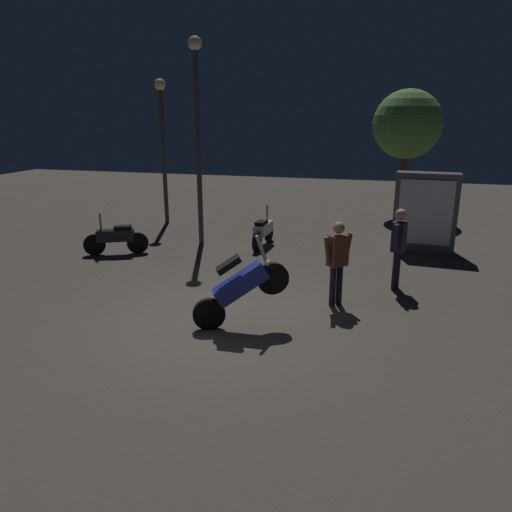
# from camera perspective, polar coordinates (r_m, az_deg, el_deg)

# --- Properties ---
(ground_plane) EXTENTS (40.00, 40.00, 0.00)m
(ground_plane) POSITION_cam_1_polar(r_m,az_deg,el_deg) (8.70, -4.00, -7.62)
(ground_plane) COLOR #4C443D
(motorcycle_blue_foreground) EXTENTS (1.55, 0.78, 1.63)m
(motorcycle_blue_foreground) POSITION_cam_1_polar(r_m,az_deg,el_deg) (8.15, -1.86, -3.66)
(motorcycle_blue_foreground) COLOR black
(motorcycle_blue_foreground) RESTS_ON ground_plane
(motorcycle_black_parked_left) EXTENTS (1.55, 0.79, 1.11)m
(motorcycle_black_parked_left) POSITION_cam_1_polar(r_m,az_deg,el_deg) (13.07, -16.31, 2.07)
(motorcycle_black_parked_left) COLOR black
(motorcycle_black_parked_left) RESTS_ON ground_plane
(motorcycle_white_parked_right) EXTENTS (0.36, 1.66, 1.11)m
(motorcycle_white_parked_right) POSITION_cam_1_polar(r_m,az_deg,el_deg) (13.31, 0.86, 2.99)
(motorcycle_white_parked_right) COLOR black
(motorcycle_white_parked_right) RESTS_ON ground_plane
(person_rider_beside) EXTENTS (0.53, 0.53, 1.64)m
(person_rider_beside) POSITION_cam_1_polar(r_m,az_deg,el_deg) (9.16, 9.65, -0.05)
(person_rider_beside) COLOR black
(person_rider_beside) RESTS_ON ground_plane
(person_bystander_far) EXTENTS (0.32, 0.67, 1.72)m
(person_bystander_far) POSITION_cam_1_polar(r_m,az_deg,el_deg) (10.30, 16.59, 1.63)
(person_bystander_far) COLOR black
(person_bystander_far) RESTS_ON ground_plane
(streetlamp_near) EXTENTS (0.36, 0.36, 5.46)m
(streetlamp_near) POSITION_cam_1_polar(r_m,az_deg,el_deg) (13.33, -6.98, 15.88)
(streetlamp_near) COLOR #38383D
(streetlamp_near) RESTS_ON ground_plane
(streetlamp_far) EXTENTS (0.36, 0.36, 4.62)m
(streetlamp_far) POSITION_cam_1_polar(r_m,az_deg,el_deg) (16.26, -11.06, 14.18)
(streetlamp_far) COLOR #38383D
(streetlamp_far) RESTS_ON ground_plane
(tree_left_bg) EXTENTS (2.38, 2.38, 4.40)m
(tree_left_bg) POSITION_cam_1_polar(r_m,az_deg,el_deg) (18.10, 17.55, 14.64)
(tree_left_bg) COLOR #4C331E
(tree_left_bg) RESTS_ON ground_plane
(kiosk_billboard) EXTENTS (1.63, 0.64, 2.10)m
(kiosk_billboard) POSITION_cam_1_polar(r_m,az_deg,el_deg) (13.49, 19.46, 4.90)
(kiosk_billboard) COLOR #595960
(kiosk_billboard) RESTS_ON ground_plane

